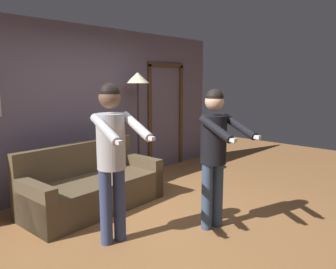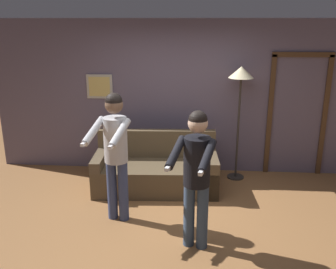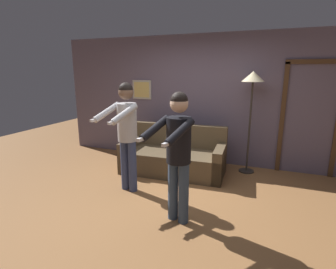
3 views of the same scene
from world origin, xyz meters
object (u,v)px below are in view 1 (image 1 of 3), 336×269
torchiere_lamp (138,87)px  person_standing_right (215,146)px  person_standing_left (112,148)px  couch (92,188)px

torchiere_lamp → person_standing_right: bearing=-108.0°
person_standing_left → person_standing_right: 1.18m
torchiere_lamp → person_standing_left: 2.36m
torchiere_lamp → person_standing_left: torchiere_lamp is taller
torchiere_lamp → person_standing_right: 2.29m
couch → torchiere_lamp: (1.30, 0.50, 1.35)m
torchiere_lamp → person_standing_right: size_ratio=1.14×
couch → torchiere_lamp: size_ratio=1.03×
couch → torchiere_lamp: torchiere_lamp is taller
couch → person_standing_left: (-0.41, -1.02, 0.77)m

